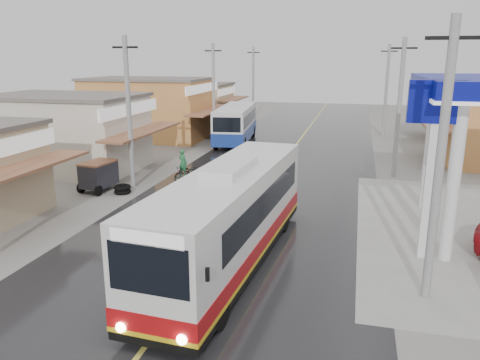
# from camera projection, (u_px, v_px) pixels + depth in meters

# --- Properties ---
(ground) EXTENTS (120.00, 120.00, 0.00)m
(ground) POSITION_uv_depth(u_px,v_px,m) (202.00, 272.00, 15.57)
(ground) COLOR slate
(ground) RESTS_ON ground
(road) EXTENTS (12.00, 90.00, 0.02)m
(road) POSITION_uv_depth(u_px,v_px,m) (278.00, 170.00, 29.63)
(road) COLOR black
(road) RESTS_ON ground
(centre_line) EXTENTS (0.15, 90.00, 0.01)m
(centre_line) POSITION_uv_depth(u_px,v_px,m) (278.00, 169.00, 29.63)
(centre_line) COLOR #D8CC4C
(centre_line) RESTS_ON road
(shopfronts_left) EXTENTS (11.00, 44.00, 5.20)m
(shopfronts_left) POSITION_uv_depth(u_px,v_px,m) (116.00, 151.00, 35.52)
(shopfronts_left) COLOR tan
(shopfronts_left) RESTS_ON ground
(utility_poles_left) EXTENTS (1.60, 50.00, 8.00)m
(utility_poles_left) POSITION_uv_depth(u_px,v_px,m) (180.00, 161.00, 32.23)
(utility_poles_left) COLOR gray
(utility_poles_left) RESTS_ON ground
(utility_poles_right) EXTENTS (1.60, 36.00, 8.00)m
(utility_poles_right) POSITION_uv_depth(u_px,v_px,m) (393.00, 176.00, 27.98)
(utility_poles_right) COLOR gray
(utility_poles_right) RESTS_ON ground
(coach_bus) EXTENTS (3.30, 11.48, 3.54)m
(coach_bus) POSITION_uv_depth(u_px,v_px,m) (231.00, 216.00, 15.81)
(coach_bus) COLOR silver
(coach_bus) RESTS_ON road
(second_bus) EXTENTS (3.35, 9.18, 2.98)m
(second_bus) POSITION_uv_depth(u_px,v_px,m) (236.00, 123.00, 38.60)
(second_bus) COLOR silver
(second_bus) RESTS_ON road
(cyclist) EXTENTS (1.10, 1.84, 1.87)m
(cyclist) POSITION_uv_depth(u_px,v_px,m) (184.00, 171.00, 26.79)
(cyclist) COLOR black
(cyclist) RESTS_ON ground
(tricycle_near) EXTENTS (1.57, 2.21, 1.59)m
(tricycle_near) POSITION_uv_depth(u_px,v_px,m) (98.00, 174.00, 24.72)
(tricycle_near) COLOR #26262D
(tricycle_near) RESTS_ON ground
(tyre_stack) EXTENTS (0.88, 0.88, 0.45)m
(tyre_stack) POSITION_uv_depth(u_px,v_px,m) (122.00, 189.00, 24.42)
(tyre_stack) COLOR black
(tyre_stack) RESTS_ON ground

